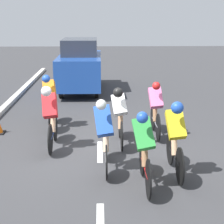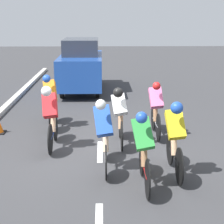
{
  "view_description": "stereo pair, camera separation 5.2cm",
  "coord_description": "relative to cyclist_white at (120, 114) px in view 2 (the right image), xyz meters",
  "views": [
    {
      "loc": [
        -0.01,
        8.4,
        3.09
      ],
      "look_at": [
        -0.28,
        0.18,
        0.95
      ],
      "focal_mm": 60.0,
      "sensor_mm": 36.0,
      "label": 1
    },
    {
      "loc": [
        -0.06,
        8.4,
        3.09
      ],
      "look_at": [
        -0.28,
        0.18,
        0.95
      ],
      "focal_mm": 60.0,
      "sensor_mm": 36.0,
      "label": 2
    }
  ],
  "objects": [
    {
      "name": "lane_stripe_far",
      "position": [
        0.48,
        -2.74,
        -0.77
      ],
      "size": [
        0.12,
        1.4,
        0.01
      ],
      "primitive_type": "cube",
      "color": "white",
      "rests_on": "ground"
    },
    {
      "name": "cyclist_green",
      "position": [
        -0.32,
        2.35,
        0.0
      ],
      "size": [
        0.42,
        1.69,
        1.51
      ],
      "color": "black",
      "rests_on": "ground"
    },
    {
      "name": "ground_plane",
      "position": [
        0.48,
        0.28,
        -0.78
      ],
      "size": [
        60.0,
        60.0,
        0.0
      ],
      "primitive_type": "plane",
      "color": "#38383A"
    },
    {
      "name": "cyclist_blue",
      "position": [
        0.39,
        1.54,
        0.02
      ],
      "size": [
        0.41,
        1.69,
        1.54
      ],
      "color": "black",
      "rests_on": "ground"
    },
    {
      "name": "lane_stripe_mid",
      "position": [
        0.48,
        0.46,
        -0.77
      ],
      "size": [
        0.12,
        1.4,
        0.01
      ],
      "primitive_type": "cube",
      "color": "white",
      "rests_on": "ground"
    },
    {
      "name": "cyclist_yellow",
      "position": [
        -0.99,
        1.82,
        0.04
      ],
      "size": [
        0.38,
        1.72,
        1.55
      ],
      "color": "black",
      "rests_on": "ground"
    },
    {
      "name": "support_car",
      "position": [
        1.28,
        -6.81,
        0.3
      ],
      "size": [
        1.7,
        4.37,
        2.14
      ],
      "color": "black",
      "rests_on": "ground"
    },
    {
      "name": "cyclist_orange",
      "position": [
        1.84,
        -1.52,
        0.03
      ],
      "size": [
        0.42,
        1.67,
        1.54
      ],
      "color": "black",
      "rests_on": "ground"
    },
    {
      "name": "cyclist_red",
      "position": [
        1.62,
        0.21,
        0.04
      ],
      "size": [
        0.39,
        1.7,
        1.55
      ],
      "color": "black",
      "rests_on": "ground"
    },
    {
      "name": "cyclist_white",
      "position": [
        0.0,
        0.0,
        0.0
      ],
      "size": [
        0.4,
        1.69,
        1.47
      ],
      "color": "black",
      "rests_on": "ground"
    },
    {
      "name": "cyclist_pink",
      "position": [
        -0.96,
        -0.66,
        -0.01
      ],
      "size": [
        0.37,
        1.66,
        1.49
      ],
      "color": "black",
      "rests_on": "ground"
    }
  ]
}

